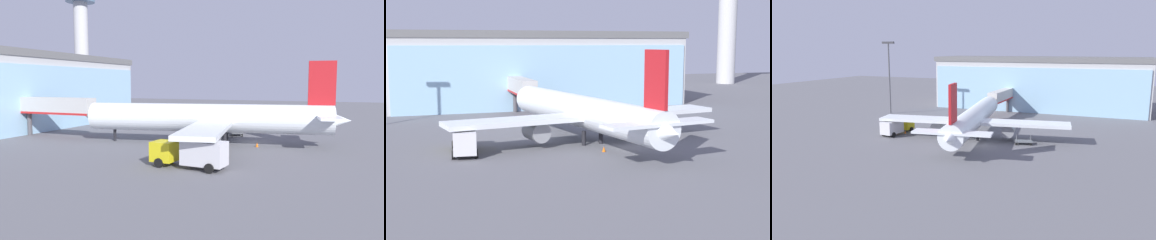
# 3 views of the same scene
# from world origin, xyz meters

# --- Properties ---
(ground) EXTENTS (240.00, 240.00, 0.00)m
(ground) POSITION_xyz_m (0.00, 0.00, 0.00)
(ground) COLOR slate
(terminal_building) EXTENTS (52.63, 16.98, 13.18)m
(terminal_building) POSITION_xyz_m (0.00, 41.77, 6.59)
(terminal_building) COLOR #B6B6B6
(terminal_building) RESTS_ON ground
(jet_bridge) EXTENTS (2.28, 13.20, 5.83)m
(jet_bridge) POSITION_xyz_m (-5.81, 28.21, 4.45)
(jet_bridge) COLOR beige
(jet_bridge) RESTS_ON ground
(airplane) EXTENTS (32.56, 34.98, 10.60)m
(airplane) POSITION_xyz_m (-3.36, 4.71, 3.35)
(airplane) COLOR white
(airplane) RESTS_ON ground
(catering_truck) EXTENTS (2.99, 7.45, 2.65)m
(catering_truck) POSITION_xyz_m (-17.12, 1.86, 1.47)
(catering_truck) COLOR yellow
(catering_truck) RESTS_ON ground
(baggage_cart) EXTENTS (3.15, 2.35, 1.50)m
(baggage_cart) POSITION_xyz_m (5.79, 3.65, 0.50)
(baggage_cart) COLOR slate
(baggage_cart) RESTS_ON ground
(safety_cone_nose) EXTENTS (0.36, 0.36, 0.55)m
(safety_cone_nose) POSITION_xyz_m (-3.21, -1.34, 0.28)
(safety_cone_nose) COLOR orange
(safety_cone_nose) RESTS_ON ground
(safety_cone_wingtip) EXTENTS (0.36, 0.36, 0.55)m
(safety_cone_wingtip) POSITION_xyz_m (-15.98, 2.82, 0.28)
(safety_cone_wingtip) COLOR orange
(safety_cone_wingtip) RESTS_ON ground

